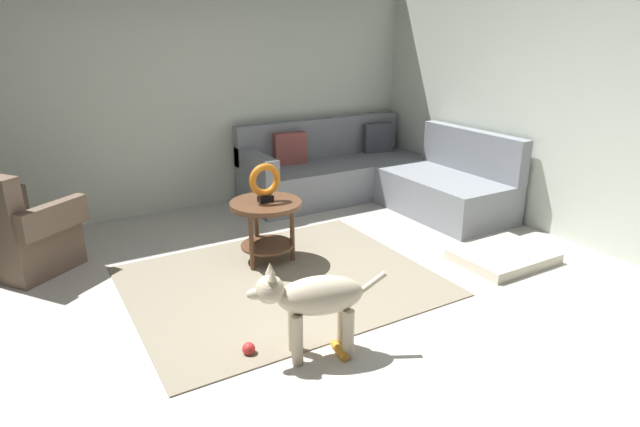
{
  "coord_description": "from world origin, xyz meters",
  "views": [
    {
      "loc": [
        -1.49,
        -2.7,
        1.89
      ],
      "look_at": [
        0.45,
        0.6,
        0.55
      ],
      "focal_mm": 29.53,
      "sensor_mm": 36.0,
      "label": 1
    }
  ],
  "objects_px": {
    "side_table": "(266,216)",
    "dog_toy_ball": "(249,349)",
    "dog": "(313,300)",
    "dog_toy_rope": "(340,351)",
    "sectional_couch": "(372,177)",
    "torus_sculpture": "(265,182)",
    "dog_bed_mat": "(503,256)",
    "armchair": "(21,235)"
  },
  "relations": [
    {
      "from": "side_table",
      "to": "dog_toy_ball",
      "type": "height_order",
      "value": "side_table"
    },
    {
      "from": "side_table",
      "to": "dog",
      "type": "xyz_separation_m",
      "value": [
        -0.35,
        -1.4,
        -0.04
      ]
    },
    {
      "from": "side_table",
      "to": "dog_toy_rope",
      "type": "relative_size",
      "value": 3.36
    },
    {
      "from": "sectional_couch",
      "to": "torus_sculpture",
      "type": "bearing_deg",
      "value": -152.61
    },
    {
      "from": "dog_toy_rope",
      "to": "dog_bed_mat",
      "type": "bearing_deg",
      "value": 12.94
    },
    {
      "from": "dog_toy_ball",
      "to": "torus_sculpture",
      "type": "bearing_deg",
      "value": 60.08
    },
    {
      "from": "dog",
      "to": "dog_toy_rope",
      "type": "relative_size",
      "value": 4.6
    },
    {
      "from": "dog_bed_mat",
      "to": "side_table",
      "type": "bearing_deg",
      "value": 149.58
    },
    {
      "from": "side_table",
      "to": "dog_bed_mat",
      "type": "distance_m",
      "value": 2.07
    },
    {
      "from": "torus_sculpture",
      "to": "sectional_couch",
      "type": "bearing_deg",
      "value": 27.39
    },
    {
      "from": "dog_bed_mat",
      "to": "dog_toy_ball",
      "type": "bearing_deg",
      "value": -176.02
    },
    {
      "from": "dog",
      "to": "armchair",
      "type": "bearing_deg",
      "value": 51.42
    },
    {
      "from": "dog_bed_mat",
      "to": "armchair",
      "type": "bearing_deg",
      "value": 152.53
    },
    {
      "from": "dog",
      "to": "sectional_couch",
      "type": "bearing_deg",
      "value": -24.1
    },
    {
      "from": "sectional_couch",
      "to": "side_table",
      "type": "height_order",
      "value": "sectional_couch"
    },
    {
      "from": "torus_sculpture",
      "to": "dog",
      "type": "xyz_separation_m",
      "value": [
        -0.35,
        -1.4,
        -0.33
      ]
    },
    {
      "from": "side_table",
      "to": "dog",
      "type": "height_order",
      "value": "dog"
    },
    {
      "from": "dog_bed_mat",
      "to": "dog",
      "type": "distance_m",
      "value": 2.16
    },
    {
      "from": "armchair",
      "to": "sectional_couch",
      "type": "bearing_deg",
      "value": 55.27
    },
    {
      "from": "dog",
      "to": "side_table",
      "type": "bearing_deg",
      "value": 4.31
    },
    {
      "from": "side_table",
      "to": "torus_sculpture",
      "type": "distance_m",
      "value": 0.29
    },
    {
      "from": "armchair",
      "to": "dog_toy_ball",
      "type": "distance_m",
      "value": 2.32
    },
    {
      "from": "side_table",
      "to": "dog",
      "type": "relative_size",
      "value": 0.73
    },
    {
      "from": "armchair",
      "to": "dog_bed_mat",
      "type": "bearing_deg",
      "value": 26.31
    },
    {
      "from": "sectional_couch",
      "to": "side_table",
      "type": "xyz_separation_m",
      "value": [
        -1.76,
        -0.91,
        0.13
      ]
    },
    {
      "from": "dog_toy_ball",
      "to": "sectional_couch",
      "type": "bearing_deg",
      "value": 40.76
    },
    {
      "from": "dog_bed_mat",
      "to": "dog_toy_rope",
      "type": "bearing_deg",
      "value": -167.06
    },
    {
      "from": "sectional_couch",
      "to": "dog_bed_mat",
      "type": "height_order",
      "value": "sectional_couch"
    },
    {
      "from": "side_table",
      "to": "dog_toy_ball",
      "type": "xyz_separation_m",
      "value": [
        -0.69,
        -1.2,
        -0.38
      ]
    },
    {
      "from": "armchair",
      "to": "dog_toy_rope",
      "type": "distance_m",
      "value": 2.81
    },
    {
      "from": "side_table",
      "to": "dog_bed_mat",
      "type": "height_order",
      "value": "side_table"
    },
    {
      "from": "dog_toy_rope",
      "to": "dog_toy_ball",
      "type": "bearing_deg",
      "value": 149.89
    },
    {
      "from": "sectional_couch",
      "to": "dog_toy_rope",
      "type": "relative_size",
      "value": 12.59
    },
    {
      "from": "armchair",
      "to": "dog_bed_mat",
      "type": "height_order",
      "value": "armchair"
    },
    {
      "from": "sectional_couch",
      "to": "dog_toy_rope",
      "type": "bearing_deg",
      "value": -129.42
    },
    {
      "from": "dog_bed_mat",
      "to": "dog_toy_ball",
      "type": "relative_size",
      "value": 9.85
    },
    {
      "from": "dog",
      "to": "dog_toy_ball",
      "type": "bearing_deg",
      "value": 77.57
    },
    {
      "from": "armchair",
      "to": "dog_toy_rope",
      "type": "relative_size",
      "value": 5.6
    },
    {
      "from": "dog",
      "to": "dog_bed_mat",
      "type": "bearing_deg",
      "value": -61.72
    },
    {
      "from": "dog_bed_mat",
      "to": "torus_sculpture",
      "type": "bearing_deg",
      "value": 149.58
    },
    {
      "from": "dog_toy_rope",
      "to": "dog",
      "type": "bearing_deg",
      "value": 151.2
    },
    {
      "from": "dog_bed_mat",
      "to": "dog",
      "type": "relative_size",
      "value": 0.97
    }
  ]
}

